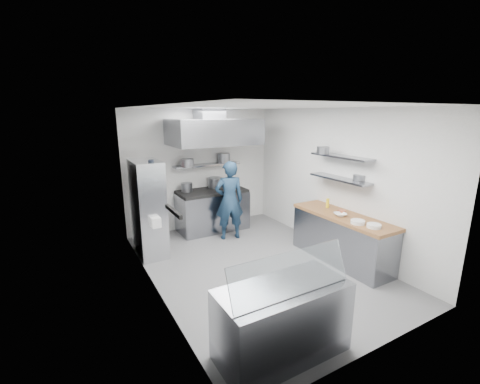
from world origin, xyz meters
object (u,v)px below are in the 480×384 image
gas_range (212,211)px  display_case (282,321)px  wire_rack (148,208)px  chef (229,200)px

gas_range → display_case: bearing=-104.1°
gas_range → wire_rack: size_ratio=0.86×
display_case → gas_range: bearing=75.9°
display_case → chef: bearing=71.8°
chef → wire_rack: bearing=11.3°
chef → display_case: chef is taller
chef → wire_rack: 1.73m
gas_range → display_case: gas_range is taller
wire_rack → display_case: size_ratio=1.23×
chef → gas_range: bearing=-68.8°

